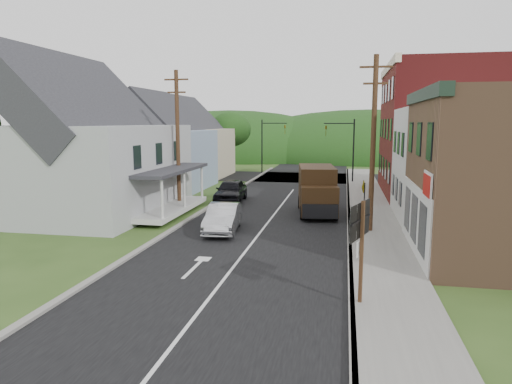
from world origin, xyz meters
The scene contains 24 objects.
ground centered at (0.00, 0.00, 0.00)m, with size 120.00×120.00×0.00m, color #2D4719.
road centered at (0.00, 10.00, 0.00)m, with size 9.00×90.00×0.02m, color black.
cross_road centered at (0.00, 27.00, 0.00)m, with size 60.00×9.00×0.02m, color black.
sidewalk_right centered at (5.90, 8.00, 0.07)m, with size 2.80×55.00×0.15m, color slate.
curb_right centered at (4.55, 8.00, 0.07)m, with size 0.20×55.00×0.15m, color slate.
curb_left centered at (-4.65, 8.00, 0.06)m, with size 0.30×55.00×0.12m, color slate.
storefront_white centered at (11.30, 7.50, 3.25)m, with size 8.00×7.00×6.50m, color silver.
storefront_red centered at (11.30, 17.00, 5.00)m, with size 8.00×12.00×10.00m, color maroon.
house_gray centered at (-12.00, 6.00, 4.23)m, with size 10.20×12.24×8.35m.
house_blue centered at (-11.00, 17.00, 3.69)m, with size 7.14×8.16×7.28m.
house_cream centered at (-11.50, 26.00, 3.69)m, with size 7.14×8.16×7.28m.
utility_pole_right centered at (5.60, 3.50, 4.66)m, with size 1.60×0.26×9.00m.
utility_pole_left centered at (-6.50, 8.00, 4.66)m, with size 1.60×0.26×9.00m.
traffic_signal_right centered at (4.30, 23.50, 3.76)m, with size 2.87×0.20×6.00m.
traffic_signal_left centered at (-4.30, 30.50, 3.76)m, with size 2.87×0.20×6.00m.
tree_left_b centered at (-17.00, 12.00, 4.88)m, with size 4.80×4.80×6.94m.
tree_left_c centered at (-19.00, 20.00, 5.94)m, with size 5.80×5.80×8.41m.
tree_left_d centered at (-9.00, 32.00, 4.88)m, with size 4.80×4.80×6.94m.
forested_ridge centered at (0.00, 55.00, 0.00)m, with size 90.00×30.00×16.00m, color black.
silver_sedan centered at (-1.96, 2.31, 0.72)m, with size 1.53×4.40×1.45m, color #BCBCC1.
dark_sedan centered at (-3.79, 11.19, 0.81)m, with size 1.90×4.73×1.61m, color black.
delivery_van centered at (2.58, 7.96, 1.50)m, with size 2.80×5.53×2.96m.
route_sign_cluster centered at (4.76, -6.38, 2.22)m, with size 0.67×1.75×3.20m.
warning_sign centered at (5.25, 3.68, 1.81)m, with size 0.22×0.70×2.61m.
Camera 1 is at (4.20, -20.31, 5.70)m, focal length 32.00 mm.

